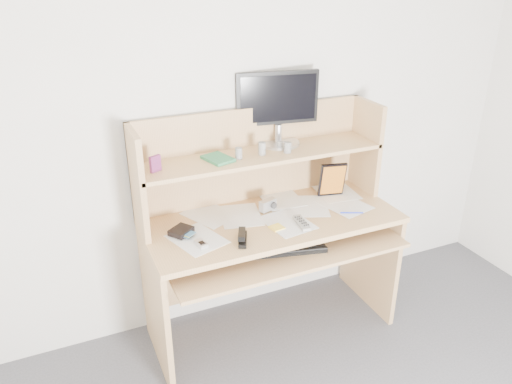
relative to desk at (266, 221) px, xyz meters
name	(u,v)px	position (x,y,z in m)	size (l,w,h in m)	color
back_wall	(249,115)	(0.00, 0.24, 0.56)	(3.60, 0.04, 2.50)	silver
desk	(266,221)	(0.00, 0.00, 0.00)	(1.40, 0.70, 1.30)	tan
paper_clutter	(273,218)	(0.00, -0.08, 0.06)	(1.32, 0.54, 0.01)	silver
keyboard	(288,247)	(0.00, -0.26, -0.03)	(0.42, 0.23, 0.03)	black
tv_remote	(302,223)	(0.11, -0.21, 0.07)	(0.05, 0.16, 0.02)	#999894
flip_phone	(201,243)	(-0.45, -0.20, 0.07)	(0.04, 0.08, 0.02)	silver
stapler	(243,237)	(-0.25, -0.25, 0.08)	(0.04, 0.15, 0.05)	black
wallet	(181,231)	(-0.51, -0.05, 0.08)	(0.11, 0.09, 0.03)	black
sticky_note_pad	(277,228)	(-0.03, -0.19, 0.06)	(0.07, 0.07, 0.01)	yellow
digital_camera	(268,205)	(0.01, 0.01, 0.09)	(0.10, 0.04, 0.06)	#A5A5A7
game_case	(332,180)	(0.44, 0.02, 0.17)	(0.15, 0.02, 0.22)	black
blue_pen	(352,213)	(0.43, -0.21, 0.07)	(0.01, 0.01, 0.13)	#192CBE
card_box	(155,164)	(-0.59, 0.04, 0.43)	(0.06, 0.02, 0.08)	maroon
shelf_book	(218,159)	(-0.26, 0.07, 0.39)	(0.12, 0.16, 0.02)	#2D7141
chip_stack_a	(287,147)	(0.13, 0.02, 0.42)	(0.04, 0.04, 0.06)	black
chip_stack_b	(239,153)	(-0.15, 0.04, 0.42)	(0.04, 0.04, 0.06)	white
chip_stack_c	(280,145)	(0.12, 0.09, 0.41)	(0.04, 0.04, 0.04)	black
chip_stack_d	(262,149)	(-0.01, 0.05, 0.42)	(0.04, 0.04, 0.07)	silver
monitor	(278,106)	(0.15, 0.19, 0.60)	(0.47, 0.24, 0.41)	silver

